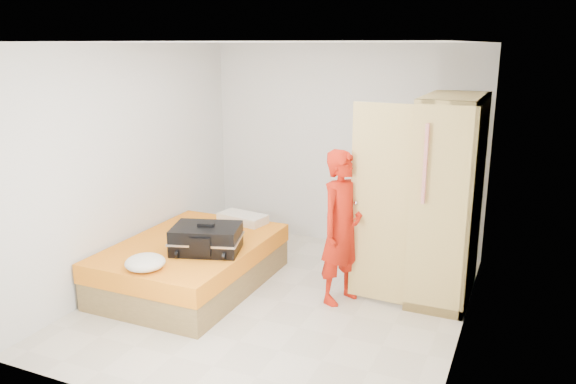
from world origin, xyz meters
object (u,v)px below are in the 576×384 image
at_px(bed, 192,264).
at_px(person, 342,227).
at_px(round_cushion, 145,262).
at_px(suitcase, 206,239).
at_px(wardrobe, 443,203).

height_order(bed, person, person).
height_order(person, round_cushion, person).
xyz_separation_m(person, suitcase, (-1.31, -0.47, -0.16)).
bearing_deg(round_cushion, wardrobe, 34.47).
bearing_deg(bed, round_cushion, -88.24).
bearing_deg(wardrobe, person, -147.54).
height_order(wardrobe, person, wardrobe).
bearing_deg(suitcase, person, 2.51).
distance_m(bed, person, 1.73).
bearing_deg(bed, suitcase, -28.61).
height_order(bed, wardrobe, wardrobe).
xyz_separation_m(wardrobe, round_cushion, (-2.48, -1.70, -0.43)).
bearing_deg(round_cushion, person, 35.56).
bearing_deg(suitcase, wardrobe, 7.93).
distance_m(wardrobe, round_cushion, 3.03).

